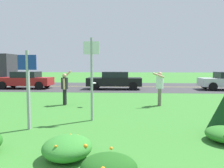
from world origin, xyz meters
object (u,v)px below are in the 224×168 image
Objects in this scene: frisbee_white at (93,83)px; car_black_center_left at (115,80)px; person_thrower_dark_shirt at (65,86)px; person_catcher_white_shirt at (160,86)px; car_red_center_right at (26,80)px; sign_post_near_path at (28,82)px; sign_post_by_roadside at (92,71)px.

frisbee_white is 8.13m from car_black_center_left.
person_thrower_dark_shirt is 1.04× the size of person_catcher_white_shirt.
car_black_center_left is 1.00× the size of car_red_center_right.
sign_post_near_path is at bearing -108.45° from frisbee_white.
car_red_center_right is at bearing 115.37° from sign_post_near_path.
frisbee_white is 0.06× the size of car_red_center_right.
person_catcher_white_shirt is at bearing 48.52° from sign_post_by_roadside.
car_red_center_right is at bearing 124.43° from sign_post_by_roadside.
sign_post_by_roadside reaches higher than person_catcher_white_shirt.
sign_post_by_roadside is 0.64× the size of car_black_center_left.
person_catcher_white_shirt is at bearing 6.45° from frisbee_white.
sign_post_by_roadside is at bearing -55.57° from car_red_center_right.
car_black_center_left is at bearing 75.60° from person_thrower_dark_shirt.
car_black_center_left is (0.55, 8.11, -0.37)m from frisbee_white.
person_thrower_dark_shirt is 0.38× the size of car_red_center_right.
car_black_center_left is 7.66m from car_red_center_right.
person_thrower_dark_shirt reaches higher than car_red_center_right.
person_thrower_dark_shirt is at bearing 91.51° from sign_post_near_path.
sign_post_near_path is at bearing -144.18° from sign_post_by_roadside.
sign_post_by_roadside is at bearing -82.52° from frisbee_white.
frisbee_white is (1.46, -0.25, 0.18)m from person_thrower_dark_shirt.
sign_post_near_path is 12.32m from car_black_center_left.
person_thrower_dark_shirt reaches higher than car_black_center_left.
sign_post_near_path is 13.46m from car_red_center_right.
person_catcher_white_shirt is (4.51, 4.40, -0.46)m from sign_post_near_path.
person_catcher_white_shirt is (2.80, 3.16, -0.76)m from sign_post_by_roadside.
sign_post_by_roadside reaches higher than frisbee_white.
sign_post_near_path reaches higher than frisbee_white.
person_thrower_dark_shirt is 6.43× the size of frisbee_white.
person_catcher_white_shirt is 0.36× the size of car_black_center_left.
sign_post_by_roadside is 1.77× the size of person_catcher_white_shirt.
sign_post_by_roadside reaches higher than person_thrower_dark_shirt.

